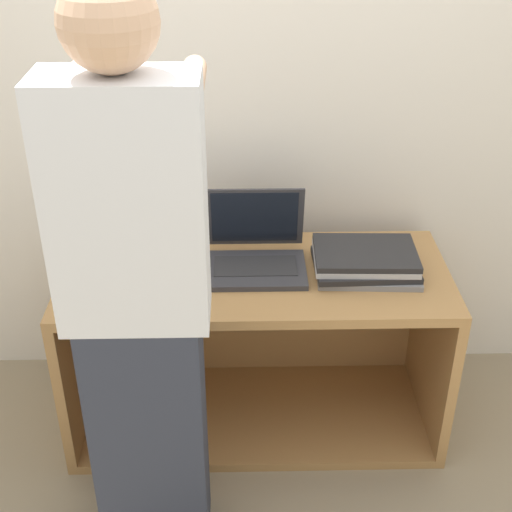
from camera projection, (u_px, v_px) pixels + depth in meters
name	position (u px, v px, depth m)	size (l,w,h in m)	color
ground_plane	(257.00, 472.00, 2.61)	(12.00, 12.00, 0.00)	gray
wall_back	(253.00, 94.00, 2.61)	(8.00, 0.05, 2.40)	silver
cart	(255.00, 337.00, 2.76)	(1.38, 0.59, 0.68)	#A87A47
laptop_open	(255.00, 252.00, 2.54)	(0.36, 0.31, 0.27)	#333338
laptop_stack_left	(145.00, 265.00, 2.51)	(0.38, 0.27, 0.06)	slate
laptop_stack_right	(366.00, 261.00, 2.51)	(0.38, 0.28, 0.08)	gray
person	(138.00, 303.00, 1.96)	(0.40, 0.54, 1.77)	#2D3342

